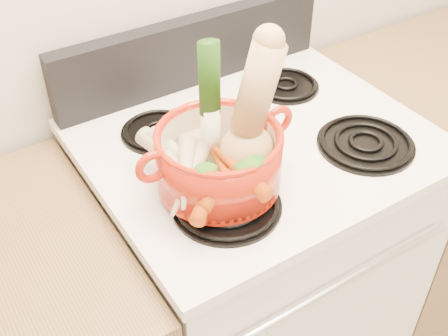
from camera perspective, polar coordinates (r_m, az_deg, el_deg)
stove_body at (r=1.66m, az=2.78°, el=-10.58°), size 0.76×0.65×0.92m
cooktop at (r=1.33m, az=3.42°, el=2.62°), size 0.78×0.67×0.03m
control_backsplash at (r=1.49m, az=-3.26°, el=11.77°), size 0.76×0.05×0.18m
oven_handle at (r=1.26m, az=12.30°, el=-11.09°), size 0.60×0.02×0.02m
burner_front_left at (r=1.13m, az=0.28°, el=-3.68°), size 0.22×0.22×0.02m
burner_front_right at (r=1.33m, az=14.21°, el=2.53°), size 0.22×0.22×0.02m
burner_back_left at (r=1.33m, az=-6.75°, el=3.83°), size 0.17×0.17×0.02m
burner_back_right at (r=1.50m, az=6.31°, el=8.41°), size 0.17×0.17×0.02m
dutch_oven at (r=1.12m, az=-0.55°, el=0.89°), size 0.26×0.26×0.12m
pot_handle_left at (r=1.05m, az=-7.27°, el=0.13°), size 0.07×0.02×0.07m
pot_handle_right at (r=1.16m, az=5.50°, el=4.82°), size 0.07×0.02×0.07m
squash at (r=1.08m, az=2.87°, el=5.85°), size 0.20×0.17×0.30m
leek at (r=1.10m, az=-1.41°, el=6.61°), size 0.05×0.06×0.28m
ginger at (r=1.20m, az=-2.57°, el=2.81°), size 0.09×0.08×0.04m
parsnip_0 at (r=1.14m, az=-4.88°, el=0.55°), size 0.08×0.22×0.06m
parsnip_1 at (r=1.10m, az=-3.59°, el=-0.93°), size 0.17×0.16×0.06m
parsnip_2 at (r=1.14m, az=-4.19°, el=1.33°), size 0.09×0.19×0.06m
parsnip_3 at (r=1.09m, az=-3.92°, el=-0.28°), size 0.13×0.18×0.06m
carrot_0 at (r=1.11m, az=-0.94°, el=-0.94°), size 0.09×0.18×0.05m
carrot_1 at (r=1.06m, az=-1.73°, el=-2.68°), size 0.13×0.13×0.04m
carrot_2 at (r=1.10m, az=0.43°, el=-0.78°), size 0.05×0.16×0.04m
carrot_3 at (r=1.06m, az=-0.43°, el=-1.92°), size 0.13×0.09×0.04m
carrot_4 at (r=1.08m, az=1.50°, el=-0.34°), size 0.05×0.17×0.05m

